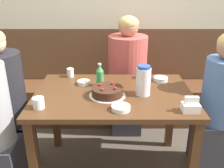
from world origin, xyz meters
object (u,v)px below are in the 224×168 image
(bowl_soup_white, at_px, (122,108))
(person_dark_striped, at_px, (221,109))
(glass_tumbler_short, at_px, (40,103))
(person_teal_shirt, at_px, (128,77))
(napkin_holder, at_px, (192,106))
(glass_shot_small, at_px, (146,74))
(birthday_cake, at_px, (108,92))
(soju_bottle, at_px, (101,75))
(person_grey_tee, at_px, (6,109))
(bowl_rice_small, at_px, (85,82))
(bowl_side_dish, at_px, (162,79))
(glass_water_tall, at_px, (71,73))
(water_pitcher, at_px, (144,81))
(bench_seat, at_px, (114,103))

(bowl_soup_white, xyz_separation_m, person_dark_striped, (0.81, 0.33, -0.19))
(glass_tumbler_short, height_order, person_teal_shirt, person_teal_shirt)
(napkin_holder, bearing_deg, person_dark_striped, 44.33)
(glass_shot_small, bearing_deg, birthday_cake, -131.71)
(birthday_cake, bearing_deg, soju_bottle, 108.13)
(glass_shot_small, height_order, person_grey_tee, person_grey_tee)
(soju_bottle, xyz_separation_m, person_grey_tee, (-0.75, -0.11, -0.24))
(birthday_cake, distance_m, glass_tumbler_short, 0.49)
(napkin_holder, relative_size, bowl_rice_small, 1.08)
(napkin_holder, bearing_deg, person_grey_tee, 166.59)
(bowl_side_dish, bearing_deg, bowl_soup_white, -124.34)
(glass_water_tall, bearing_deg, birthday_cake, -50.18)
(bowl_side_dish, bearing_deg, glass_shot_small, 153.24)
(bowl_side_dish, distance_m, person_dark_striped, 0.52)
(bowl_side_dish, relative_size, person_grey_tee, 0.10)
(glass_water_tall, height_order, glass_shot_small, glass_shot_small)
(water_pitcher, distance_m, bowl_soup_white, 0.31)
(person_dark_striped, bearing_deg, person_teal_shirt, -40.24)
(bench_seat, height_order, glass_tumbler_short, glass_tumbler_short)
(bench_seat, height_order, soju_bottle, soju_bottle)
(bench_seat, relative_size, napkin_holder, 19.01)
(bowl_rice_small, distance_m, glass_tumbler_short, 0.49)
(water_pitcher, height_order, glass_shot_small, water_pitcher)
(person_teal_shirt, distance_m, person_grey_tee, 1.18)
(glass_tumbler_short, bearing_deg, napkin_holder, -2.72)
(water_pitcher, bearing_deg, glass_tumbler_short, -163.24)
(water_pitcher, distance_m, glass_shot_small, 0.35)
(bowl_side_dish, relative_size, glass_shot_small, 1.41)
(glass_shot_small, xyz_separation_m, person_dark_striped, (0.57, -0.25, -0.21))
(water_pitcher, xyz_separation_m, soju_bottle, (-0.32, 0.17, -0.02))
(bench_seat, xyz_separation_m, glass_tumbler_short, (-0.49, -1.08, 0.55))
(glass_tumbler_short, xyz_separation_m, person_grey_tee, (-0.36, 0.27, -0.19))
(person_teal_shirt, bearing_deg, glass_shot_small, 20.86)
(soju_bottle, height_order, person_grey_tee, person_grey_tee)
(water_pitcher, height_order, napkin_holder, water_pitcher)
(napkin_holder, height_order, glass_water_tall, napkin_holder)
(soju_bottle, height_order, bowl_rice_small, soju_bottle)
(birthday_cake, bearing_deg, napkin_holder, -23.65)
(bowl_rice_small, distance_m, bowl_side_dish, 0.65)
(bowl_soup_white, distance_m, glass_tumbler_short, 0.54)
(glass_tumbler_short, bearing_deg, water_pitcher, 16.76)
(birthday_cake, height_order, person_grey_tee, person_grey_tee)
(glass_tumbler_short, xyz_separation_m, glass_shot_small, (0.77, 0.55, 0.00))
(soju_bottle, height_order, person_teal_shirt, person_teal_shirt)
(person_grey_tee, bearing_deg, soju_bottle, 8.17)
(glass_shot_small, bearing_deg, glass_water_tall, 176.83)
(water_pitcher, relative_size, glass_water_tall, 2.96)
(bowl_side_dish, height_order, person_teal_shirt, person_teal_shirt)
(water_pitcher, height_order, bowl_side_dish, water_pitcher)
(bowl_side_dish, distance_m, person_grey_tee, 1.28)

